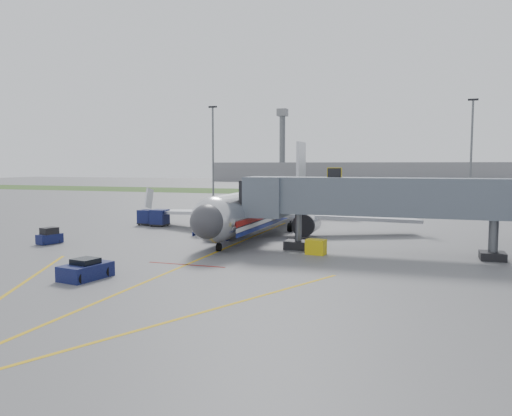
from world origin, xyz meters
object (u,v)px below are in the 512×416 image
(pushback_tug, at_px, (86,270))
(belt_loader, at_px, (224,232))
(baggage_tug, at_px, (50,237))
(ramp_worker, at_px, (221,229))
(airliner, at_px, (267,206))

(pushback_tug, xyz_separation_m, belt_loader, (1.49, 19.17, 0.04))
(pushback_tug, xyz_separation_m, baggage_tug, (-11.93, 10.52, 0.12))
(belt_loader, xyz_separation_m, ramp_worker, (-0.56, 0.52, 0.18))
(airliner, bearing_deg, belt_loader, -112.60)
(airliner, relative_size, ramp_worker, 23.43)
(pushback_tug, bearing_deg, belt_loader, 85.55)
(baggage_tug, bearing_deg, belt_loader, 32.80)
(baggage_tug, height_order, ramp_worker, ramp_worker)
(ramp_worker, bearing_deg, belt_loader, -94.45)
(pushback_tug, height_order, ramp_worker, ramp_worker)
(belt_loader, bearing_deg, airliner, 67.40)
(airliner, xyz_separation_m, pushback_tug, (-4.00, -25.21, -2.10))
(pushback_tug, distance_m, baggage_tug, 15.91)
(airliner, bearing_deg, ramp_worker, -119.10)
(baggage_tug, xyz_separation_m, ramp_worker, (12.86, 9.17, 0.10))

